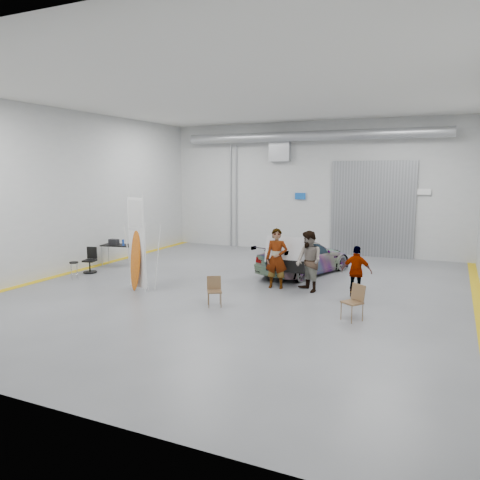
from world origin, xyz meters
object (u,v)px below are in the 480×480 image
at_px(folding_chair_far, 352,309).
at_px(shop_stool, 74,271).
at_px(person_c, 357,271).
at_px(folding_chair_near, 215,297).
at_px(person_a, 277,258).
at_px(office_chair, 91,262).
at_px(person_b, 309,261).
at_px(work_table, 117,245).
at_px(sedan_car, 304,257).
at_px(surfboard_display, 138,251).

xyz_separation_m(folding_chair_far, shop_stool, (-9.73, 0.52, 0.03)).
height_order(person_c, folding_chair_near, person_c).
distance_m(person_a, office_chair, 7.15).
height_order(folding_chair_far, office_chair, office_chair).
bearing_deg(office_chair, person_b, -7.16).
bearing_deg(folding_chair_far, work_table, -163.50).
height_order(person_b, office_chair, person_b).
height_order(shop_stool, office_chair, office_chair).
bearing_deg(work_table, person_b, -6.28).
relative_size(shop_stool, work_table, 0.44).
height_order(person_b, work_table, person_b).
xyz_separation_m(sedan_car, person_b, (0.88, -2.44, 0.34)).
distance_m(sedan_car, person_b, 2.62).
bearing_deg(person_b, folding_chair_far, -11.07).
bearing_deg(shop_stool, folding_chair_far, -3.07).
bearing_deg(person_b, work_table, -145.31).
height_order(person_b, folding_chair_near, person_b).
distance_m(surfboard_display, work_table, 4.52).
relative_size(person_a, office_chair, 2.08).
height_order(person_a, person_b, person_a).
distance_m(sedan_car, person_c, 3.40).
xyz_separation_m(person_a, folding_chair_far, (2.90, -2.34, -0.69)).
relative_size(sedan_car, work_table, 3.03).
height_order(sedan_car, folding_chair_far, sedan_car).
height_order(sedan_car, person_b, person_b).
bearing_deg(office_chair, person_a, -6.42).
xyz_separation_m(person_c, folding_chair_near, (-3.42, -2.68, -0.52)).
bearing_deg(surfboard_display, person_a, 48.47).
relative_size(folding_chair_near, work_table, 0.59).
height_order(person_a, folding_chair_far, person_a).
height_order(person_c, surfboard_display, surfboard_display).
relative_size(folding_chair_far, work_table, 0.65).
distance_m(person_c, folding_chair_near, 4.37).
bearing_deg(work_table, person_a, -7.21).
bearing_deg(work_table, office_chair, -87.89).
distance_m(shop_stool, office_chair, 1.14).
relative_size(sedan_car, folding_chair_far, 4.65).
bearing_deg(person_b, shop_stool, -126.06).
height_order(person_c, work_table, person_c).
bearing_deg(shop_stool, office_chair, 102.87).
distance_m(person_b, folding_chair_near, 3.37).
distance_m(person_c, folding_chair_far, 2.42).
distance_m(person_b, shop_stool, 8.14).
xyz_separation_m(person_c, shop_stool, (-9.40, -1.82, -0.46)).
bearing_deg(shop_stool, sedan_car, 31.22).
height_order(surfboard_display, folding_chair_near, surfboard_display).
xyz_separation_m(surfboard_display, work_table, (-3.31, 3.04, -0.44)).
bearing_deg(sedan_car, person_a, 104.41).
relative_size(person_c, work_table, 1.10).
xyz_separation_m(folding_chair_near, shop_stool, (-5.98, 0.86, 0.05)).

